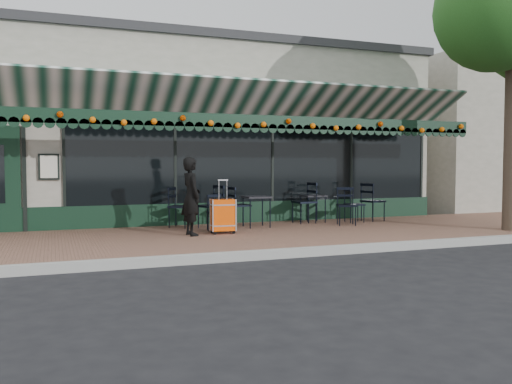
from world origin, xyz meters
name	(u,v)px	position (x,y,z in m)	size (l,w,h in m)	color
ground	(285,257)	(0.00, 0.00, 0.00)	(80.00, 80.00, 0.00)	black
sidewalk	(245,237)	(0.00, 2.00, 0.07)	(18.00, 4.00, 0.15)	brown
curb	(287,253)	(0.00, -0.08, 0.07)	(18.00, 0.16, 0.15)	#9E9E99
restaurant_building	(181,140)	(0.00, 7.84, 2.27)	(12.00, 9.60, 4.50)	gray
neighbor_building_right	(509,142)	(13.00, 8.00, 2.40)	(12.00, 8.00, 4.80)	#B7AFA1
woman	(191,196)	(-1.08, 2.13, 0.92)	(0.56, 0.37, 1.54)	black
suitcase	(223,216)	(-0.42, 2.16, 0.51)	(0.49, 0.30, 1.09)	#F24E07
cafe_table_a	(313,198)	(2.26, 3.47, 0.74)	(0.53, 0.53, 0.66)	black
cafe_table_b	(256,199)	(0.62, 3.00, 0.77)	(0.56, 0.56, 0.69)	black
chair_a_left	(304,202)	(1.97, 3.35, 0.64)	(0.49, 0.49, 0.99)	black
chair_a_right	(354,205)	(3.19, 3.09, 0.57)	(0.42, 0.42, 0.84)	black
chair_a_front	(346,206)	(2.70, 2.63, 0.59)	(0.44, 0.44, 0.88)	black
chair_a_extra	(373,202)	(3.78, 3.21, 0.63)	(0.48, 0.48, 0.95)	black
chair_b_left	(211,207)	(-0.41, 3.11, 0.63)	(0.48, 0.48, 0.96)	black
chair_b_right	(239,206)	(0.36, 3.41, 0.60)	(0.45, 0.45, 0.91)	black
chair_b_front	(219,213)	(-0.39, 2.56, 0.54)	(0.39, 0.39, 0.78)	black
chair_solo	(180,207)	(-0.99, 3.52, 0.60)	(0.45, 0.45, 0.91)	black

